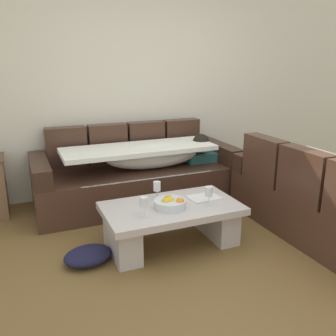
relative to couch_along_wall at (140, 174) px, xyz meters
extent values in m
plane|color=brown|center=(0.20, -1.62, -0.33)|extent=(14.00, 14.00, 0.00)
cube|color=silver|center=(0.20, 0.53, 1.02)|extent=(9.00, 0.10, 2.70)
cube|color=#432A1E|center=(-0.03, -0.02, -0.12)|extent=(2.31, 0.92, 0.42)
cube|color=#432A1E|center=(-0.76, 0.36, 0.32)|extent=(0.46, 0.16, 0.46)
cube|color=#432A1E|center=(-0.28, 0.36, 0.32)|extent=(0.46, 0.16, 0.46)
cube|color=#432A1E|center=(0.21, 0.36, 0.32)|extent=(0.46, 0.16, 0.46)
cube|color=#432A1E|center=(0.70, 0.36, 0.32)|extent=(0.46, 0.16, 0.46)
cube|color=#352118|center=(-1.10, -0.02, 0.19)|extent=(0.18, 0.92, 0.20)
cube|color=#352118|center=(1.03, -0.02, 0.19)|extent=(0.18, 0.92, 0.20)
cube|color=#2D6660|center=(0.76, -0.03, 0.14)|extent=(0.36, 0.28, 0.11)
sphere|color=beige|center=(0.76, -0.07, 0.30)|extent=(0.21, 0.21, 0.21)
sphere|color=black|center=(0.76, -0.07, 0.33)|extent=(0.20, 0.20, 0.20)
ellipsoid|color=white|center=(0.14, -0.07, 0.23)|extent=(1.10, 0.44, 0.28)
cube|color=white|center=(-0.03, -0.09, 0.33)|extent=(1.70, 0.60, 0.05)
cube|color=white|center=(-0.03, -0.46, -0.10)|extent=(1.44, 0.04, 0.38)
cube|color=#432A1E|center=(1.37, -1.56, -0.12)|extent=(0.92, 2.03, 0.42)
cube|color=#432A1E|center=(0.99, -1.56, 0.32)|extent=(0.16, 0.52, 0.46)
cube|color=#432A1E|center=(0.99, -1.00, 0.32)|extent=(0.16, 0.52, 0.46)
cube|color=#352118|center=(1.37, -0.63, 0.19)|extent=(0.92, 0.18, 0.20)
cube|color=beige|center=(-0.08, -1.13, 0.02)|extent=(1.20, 0.68, 0.06)
cube|color=beige|center=(-0.54, -1.13, -0.17)|extent=(0.20, 0.54, 0.32)
cube|color=beige|center=(0.38, -1.13, -0.17)|extent=(0.20, 0.54, 0.32)
cylinder|color=silver|center=(-0.12, -1.17, 0.08)|extent=(0.28, 0.28, 0.07)
sphere|color=gold|center=(-0.16, -1.18, 0.11)|extent=(0.08, 0.08, 0.08)
sphere|color=orange|center=(-0.12, -1.13, 0.11)|extent=(0.08, 0.08, 0.08)
sphere|color=orange|center=(-0.05, -1.23, 0.11)|extent=(0.08, 0.08, 0.08)
sphere|color=gold|center=(-0.12, -1.17, 0.11)|extent=(0.08, 0.08, 0.08)
cylinder|color=silver|center=(-0.38, -1.25, 0.05)|extent=(0.06, 0.06, 0.01)
cylinder|color=silver|center=(-0.38, -1.25, 0.09)|extent=(0.01, 0.01, 0.07)
cylinder|color=silver|center=(-0.38, -1.25, 0.17)|extent=(0.07, 0.07, 0.08)
cylinder|color=silver|center=(0.22, -1.24, 0.05)|extent=(0.06, 0.06, 0.01)
cylinder|color=silver|center=(0.22, -1.24, 0.09)|extent=(0.01, 0.01, 0.07)
cylinder|color=silver|center=(0.22, -1.24, 0.17)|extent=(0.07, 0.07, 0.08)
cylinder|color=silver|center=(-0.14, -0.93, 0.05)|extent=(0.06, 0.06, 0.01)
cylinder|color=silver|center=(-0.14, -0.93, 0.09)|extent=(0.01, 0.01, 0.07)
cylinder|color=silver|center=(-0.14, -0.93, 0.17)|extent=(0.07, 0.07, 0.08)
cube|color=white|center=(0.26, -1.08, 0.05)|extent=(0.29, 0.23, 0.01)
ellipsoid|color=#191933|center=(-0.84, -1.15, -0.27)|extent=(0.45, 0.39, 0.12)
camera|label=1|loc=(-1.27, -3.87, 1.27)|focal=38.92mm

